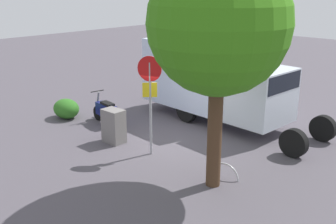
# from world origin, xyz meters

# --- Properties ---
(ground_plane) EXTENTS (60.00, 60.00, 0.00)m
(ground_plane) POSITION_xyz_m (0.00, 0.00, 0.00)
(ground_plane) COLOR #4E4850
(box_truck_near) EXTENTS (7.58, 2.69, 2.99)m
(box_truck_near) POSITION_xyz_m (0.49, -2.95, 1.64)
(box_truck_near) COLOR black
(box_truck_near) RESTS_ON ground
(motorcycle) EXTENTS (1.80, 0.61, 1.20)m
(motorcycle) POSITION_xyz_m (3.10, 0.27, 0.52)
(motorcycle) COLOR black
(motorcycle) RESTS_ON ground
(stop_sign) EXTENTS (0.71, 0.33, 3.10)m
(stop_sign) POSITION_xyz_m (-0.10, 1.09, 2.07)
(stop_sign) COLOR #9E9EA3
(stop_sign) RESTS_ON ground
(street_tree) EXTENTS (3.44, 3.44, 5.93)m
(street_tree) POSITION_xyz_m (-2.74, 1.41, 4.18)
(street_tree) COLOR #47301E
(street_tree) RESTS_ON ground
(utility_cabinet) EXTENTS (0.73, 0.51, 1.15)m
(utility_cabinet) POSITION_xyz_m (1.50, 1.23, 0.57)
(utility_cabinet) COLOR slate
(utility_cabinet) RESTS_ON ground
(bike_rack_hoop) EXTENTS (0.85, 0.09, 0.85)m
(bike_rack_hoop) POSITION_xyz_m (-2.75, 0.83, 0.00)
(bike_rack_hoop) COLOR #B7B7BC
(bike_rack_hoop) RESTS_ON ground
(shrub_near_sign) EXTENTS (1.14, 0.93, 0.77)m
(shrub_near_sign) POSITION_xyz_m (4.86, 0.86, 0.39)
(shrub_near_sign) COLOR #2C691F
(shrub_near_sign) RESTS_ON ground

